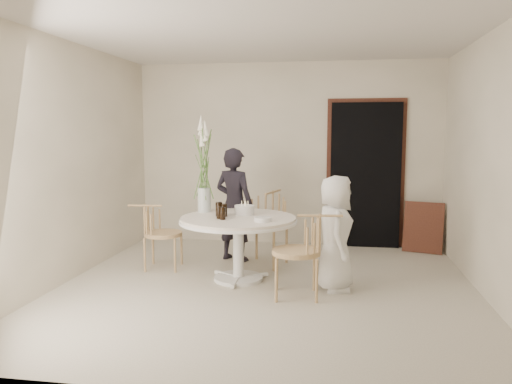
# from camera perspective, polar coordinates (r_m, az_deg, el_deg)

# --- Properties ---
(ground) EXTENTS (4.50, 4.50, 0.00)m
(ground) POSITION_cam_1_polar(r_m,az_deg,el_deg) (5.51, 1.11, -10.92)
(ground) COLOR beige
(ground) RESTS_ON ground
(room_shell) EXTENTS (4.50, 4.50, 4.50)m
(room_shell) POSITION_cam_1_polar(r_m,az_deg,el_deg) (5.24, 1.15, 6.18)
(room_shell) COLOR silver
(room_shell) RESTS_ON ground
(doorway) EXTENTS (1.00, 0.10, 2.10)m
(doorway) POSITION_cam_1_polar(r_m,az_deg,el_deg) (7.42, 12.38, 1.85)
(doorway) COLOR black
(doorway) RESTS_ON ground
(door_trim) EXTENTS (1.12, 0.03, 2.22)m
(door_trim) POSITION_cam_1_polar(r_m,az_deg,el_deg) (7.46, 12.37, 2.34)
(door_trim) COLOR brown
(door_trim) RESTS_ON ground
(table) EXTENTS (1.33, 1.33, 0.73)m
(table) POSITION_cam_1_polar(r_m,az_deg,el_deg) (5.65, -2.04, -4.01)
(table) COLOR white
(table) RESTS_ON ground
(picture_frame) EXTENTS (0.56, 0.31, 0.71)m
(picture_frame) POSITION_cam_1_polar(r_m,az_deg,el_deg) (7.37, 18.57, -3.86)
(picture_frame) COLOR brown
(picture_frame) RESTS_ON ground
(chair_far) EXTENTS (0.61, 0.63, 0.93)m
(chair_far) POSITION_cam_1_polar(r_m,az_deg,el_deg) (6.40, 1.49, -2.85)
(chair_far) COLOR tan
(chair_far) RESTS_ON ground
(chair_right) EXTENTS (0.55, 0.51, 0.86)m
(chair_right) POSITION_cam_1_polar(r_m,az_deg,el_deg) (5.13, 5.98, -5.84)
(chair_right) COLOR tan
(chair_right) RESTS_ON ground
(chair_left) EXTENTS (0.51, 0.48, 0.80)m
(chair_left) POSITION_cam_1_polar(r_m,az_deg,el_deg) (6.28, -11.58, -3.93)
(chair_left) COLOR tan
(chair_left) RESTS_ON ground
(girl) EXTENTS (0.63, 0.52, 1.48)m
(girl) POSITION_cam_1_polar(r_m,az_deg,el_deg) (6.52, -2.50, -1.44)
(girl) COLOR black
(girl) RESTS_ON ground
(boy) EXTENTS (0.44, 0.63, 1.23)m
(boy) POSITION_cam_1_polar(r_m,az_deg,el_deg) (5.37, 9.06, -4.68)
(boy) COLOR silver
(boy) RESTS_ON ground
(birthday_cake) EXTENTS (0.23, 0.23, 0.16)m
(birthday_cake) POSITION_cam_1_polar(r_m,az_deg,el_deg) (5.77, -1.33, -2.08)
(birthday_cake) COLOR white
(birthday_cake) RESTS_ON table
(cola_tumbler_a) EXTENTS (0.09, 0.09, 0.15)m
(cola_tumbler_a) POSITION_cam_1_polar(r_m,az_deg,el_deg) (5.66, -3.65, -2.08)
(cola_tumbler_a) COLOR black
(cola_tumbler_a) RESTS_ON table
(cola_tumbler_b) EXTENTS (0.07, 0.07, 0.14)m
(cola_tumbler_b) POSITION_cam_1_polar(r_m,az_deg,el_deg) (5.47, -3.84, -2.46)
(cola_tumbler_b) COLOR black
(cola_tumbler_b) RESTS_ON table
(cola_tumbler_c) EXTENTS (0.08, 0.08, 0.14)m
(cola_tumbler_c) POSITION_cam_1_polar(r_m,az_deg,el_deg) (5.53, -4.22, -2.36)
(cola_tumbler_c) COLOR black
(cola_tumbler_c) RESTS_ON table
(cola_tumbler_d) EXTENTS (0.09, 0.09, 0.16)m
(cola_tumbler_d) POSITION_cam_1_polar(r_m,az_deg,el_deg) (5.70, -4.27, -1.96)
(cola_tumbler_d) COLOR black
(cola_tumbler_d) RESTS_ON table
(plate_stack) EXTENTS (0.24, 0.24, 0.05)m
(plate_stack) POSITION_cam_1_polar(r_m,az_deg,el_deg) (5.35, 0.78, -3.15)
(plate_stack) COLOR silver
(plate_stack) RESTS_ON table
(flower_vase) EXTENTS (0.16, 0.16, 1.16)m
(flower_vase) POSITION_cam_1_polar(r_m,az_deg,el_deg) (5.95, -5.98, 2.93)
(flower_vase) COLOR silver
(flower_vase) RESTS_ON table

